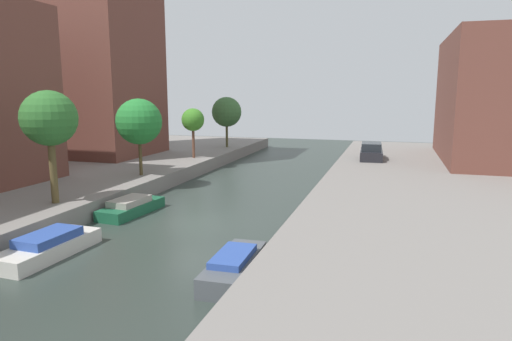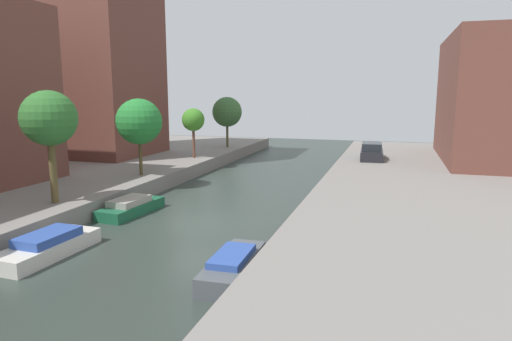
% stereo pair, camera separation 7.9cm
% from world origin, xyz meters
% --- Properties ---
extents(ground_plane, '(84.00, 84.00, 0.00)m').
position_xyz_m(ground_plane, '(0.00, 0.00, 0.00)').
color(ground_plane, '#2D3833').
extents(apartment_tower_far, '(10.00, 8.59, 23.03)m').
position_xyz_m(apartment_tower_far, '(-16.00, 14.19, 12.52)').
color(apartment_tower_far, brown).
rests_on(apartment_tower_far, quay_left).
extents(street_tree_2, '(2.66, 2.66, 5.49)m').
position_xyz_m(street_tree_2, '(-6.62, -1.72, 5.11)').
color(street_tree_2, brown).
rests_on(street_tree_2, quay_left).
extents(street_tree_3, '(2.97, 2.97, 5.00)m').
position_xyz_m(street_tree_3, '(-6.62, 6.22, 4.50)').
color(street_tree_3, '#4D4023').
rests_on(street_tree_3, quay_left).
extents(street_tree_4, '(1.87, 1.87, 4.10)m').
position_xyz_m(street_tree_4, '(-6.62, 14.46, 4.13)').
color(street_tree_4, brown).
rests_on(street_tree_4, quay_left).
extents(street_tree_5, '(2.93, 2.93, 4.95)m').
position_xyz_m(street_tree_5, '(-6.62, 22.33, 4.47)').
color(street_tree_5, '#4C4A2C').
rests_on(street_tree_5, quay_left).
extents(parked_car, '(1.93, 4.30, 1.37)m').
position_xyz_m(parked_car, '(7.57, 17.98, 1.57)').
color(parked_car, black).
rests_on(parked_car, quay_right).
extents(moored_boat_left_2, '(1.75, 4.48, 0.95)m').
position_xyz_m(moored_boat_left_2, '(-3.59, -5.72, 0.40)').
color(moored_boat_left_2, beige).
rests_on(moored_boat_left_2, ground_plane).
extents(moored_boat_left_3, '(1.81, 4.20, 0.90)m').
position_xyz_m(moored_boat_left_3, '(-3.93, 0.71, 0.38)').
color(moored_boat_left_3, '#195638').
rests_on(moored_boat_left_3, ground_plane).
extents(moored_boat_right_2, '(1.43, 4.15, 0.91)m').
position_xyz_m(moored_boat_right_2, '(4.08, -5.49, 0.40)').
color(moored_boat_right_2, '#4C5156').
rests_on(moored_boat_right_2, ground_plane).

